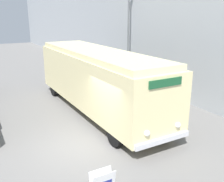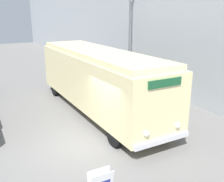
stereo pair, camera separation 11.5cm
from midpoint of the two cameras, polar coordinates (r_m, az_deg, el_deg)
ground_plane at (r=10.48m, az=-6.85°, el=-12.13°), size 80.00×80.00×0.00m
building_wall_right at (r=21.59m, az=1.57°, el=14.85°), size 0.30×60.00×8.73m
vintage_bus at (r=13.53m, az=-2.89°, el=2.93°), size 2.58×10.55×3.24m
streetlamp at (r=18.66m, az=4.07°, el=15.20°), size 0.36×0.36×7.18m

